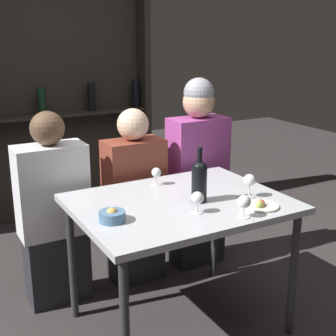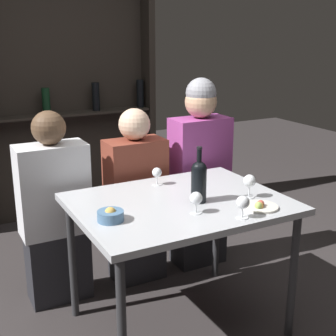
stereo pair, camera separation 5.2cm
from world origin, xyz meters
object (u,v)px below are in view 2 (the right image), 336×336
wine_glass_3 (250,182)px  seated_person_center (136,202)px  snack_bowl (111,215)px  wine_glass_1 (157,173)px  seated_person_left (55,215)px  wine_glass_2 (243,203)px  seated_person_right (199,175)px  food_plate_0 (260,206)px  wine_bottle (199,179)px  wine_glass_0 (196,199)px

wine_glass_3 → seated_person_center: size_ratio=0.11×
wine_glass_3 → snack_bowl: (-0.79, 0.05, -0.06)m
wine_glass_1 → seated_person_left: seated_person_left is taller
seated_person_left → wine_glass_2: bearing=-55.0°
wine_glass_3 → seated_person_right: (0.15, 0.75, -0.19)m
snack_bowl → wine_glass_3: bearing=-3.6°
wine_glass_1 → seated_person_right: (0.50, 0.32, -0.17)m
seated_person_left → wine_glass_1: bearing=-30.4°
wine_glass_3 → food_plate_0: bearing=-106.9°
seated_person_center → food_plate_0: bearing=-71.9°
food_plate_0 → seated_person_center: size_ratio=0.16×
food_plate_0 → wine_glass_1: bearing=116.7°
seated_person_right → wine_glass_1: bearing=-147.3°
seated_person_left → wine_bottle: bearing=-48.1°
wine_bottle → wine_glass_1: wine_bottle is taller
wine_glass_1 → food_plate_0: bearing=-63.3°
snack_bowl → seated_person_center: seated_person_center is taller
wine_glass_0 → snack_bowl: size_ratio=0.87×
wine_glass_3 → seated_person_right: size_ratio=0.10×
wine_glass_0 → wine_glass_3: 0.38m
wine_glass_2 → seated_person_center: size_ratio=0.10×
seated_person_right → food_plate_0: bearing=-102.2°
seated_person_right → snack_bowl: bearing=-143.2°
seated_person_left → seated_person_right: 1.04m
wine_glass_3 → seated_person_center: seated_person_center is taller
food_plate_0 → seated_person_center: bearing=108.1°
food_plate_0 → seated_person_right: size_ratio=0.14×
snack_bowl → seated_person_right: bearing=36.8°
wine_bottle → snack_bowl: size_ratio=2.35×
wine_glass_3 → wine_glass_2: bearing=-133.5°
wine_glass_1 → snack_bowl: wine_glass_1 is taller
wine_glass_0 → wine_glass_1: size_ratio=1.06×
wine_glass_3 → seated_person_center: bearing=114.6°
wine_glass_2 → seated_person_right: (0.36, 0.97, -0.18)m
wine_bottle → wine_glass_2: bearing=-76.4°
wine_glass_3 → snack_bowl: size_ratio=1.02×
wine_glass_3 → wine_glass_1: bearing=128.5°
wine_glass_3 → seated_person_center: 0.88m
wine_glass_2 → seated_person_center: bearing=98.0°
seated_person_left → snack_bowl: bearing=-82.1°
seated_person_center → wine_glass_1: bearing=-90.3°
wine_bottle → wine_glass_2: (0.07, -0.29, -0.05)m
seated_person_right → wine_glass_0: bearing=-122.9°
seated_person_center → seated_person_right: size_ratio=0.87×
wine_bottle → wine_glass_2: 0.31m
snack_bowl → seated_person_left: size_ratio=0.11×
seated_person_right → seated_person_left: bearing=-180.0°
wine_bottle → seated_person_center: 0.76m
wine_bottle → seated_person_left: size_ratio=0.25×
wine_glass_0 → wine_glass_2: (0.17, -0.16, 0.00)m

